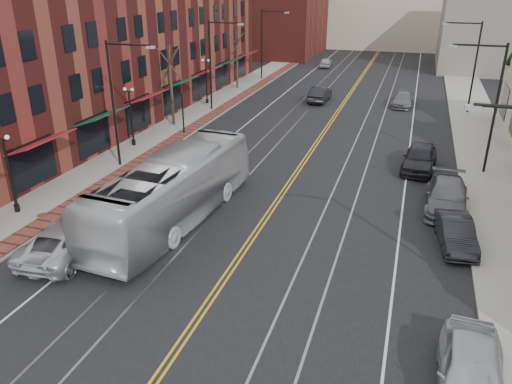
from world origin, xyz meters
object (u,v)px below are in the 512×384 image
Objects in this scene: parked_car_b at (456,233)px; parked_car_c at (447,196)px; parked_suv at (69,238)px; parked_car_d at (420,158)px; parked_car_a at (471,375)px; transit_bus at (174,190)px.

parked_car_b is 0.78× the size of parked_car_c.
parked_car_d is (15.00, 16.06, 0.06)m from parked_suv.
parked_car_a reaches higher than parked_suv.
parked_suv is 19.40m from parked_car_c.
parked_car_c is at bearing 86.48° from parked_car_b.
parked_car_b is (0.00, 9.67, -0.16)m from parked_car_a.
parked_car_c is 6.04m from parked_car_d.
transit_bus is at bearing -130.35° from parked_car_d.
parked_car_a is 19.72m from parked_car_d.
parked_car_d is (-1.80, 19.63, 0.00)m from parked_car_a.
parked_suv is 1.06× the size of parked_car_c.
parked_car_d is (11.85, 11.65, -0.92)m from transit_bus.
parked_car_d reaches higher than parked_car_b.
parked_suv is 17.18m from parked_car_a.
parked_car_d is at bearing 106.67° from parked_car_c.
parked_suv is at bearing 58.99° from transit_bus.
transit_bus reaches higher than parked_car_b.
parked_car_d is at bearing -137.97° from parked_suv.
parked_suv reaches higher than parked_car_b.
transit_bus is at bearing 152.81° from parked_car_a.
transit_bus reaches higher than parked_car_d.
parked_car_a is 0.93× the size of parked_car_c.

